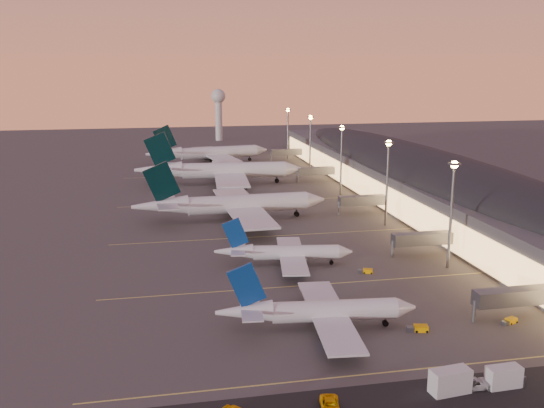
{
  "coord_description": "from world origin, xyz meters",
  "views": [
    {
      "loc": [
        -32.09,
        -127.05,
        47.49
      ],
      "look_at": [
        2.0,
        45.0,
        7.0
      ],
      "focal_mm": 40.0,
      "sensor_mm": 36.0,
      "label": 1
    }
  ],
  "objects_px": {
    "airliner_wide_mid": "(220,171)",
    "catering_truck_b": "(505,377)",
    "baggage_tug_a": "(418,328)",
    "baggage_tug_b": "(510,321)",
    "airliner_narrow_north": "(284,253)",
    "service_van_e": "(475,383)",
    "radar_tower": "(219,106)",
    "baggage_tug_c": "(366,271)",
    "airliner_wide_far": "(209,153)",
    "airliner_narrow_south": "(317,311)",
    "airliner_wide_near": "(232,205)",
    "catering_truck_a": "(452,381)",
    "service_van_d": "(330,406)"
  },
  "relations": [
    {
      "from": "service_van_e",
      "to": "airliner_wide_far",
      "type": "bearing_deg",
      "value": 5.08
    },
    {
      "from": "airliner_wide_mid",
      "to": "baggage_tug_c",
      "type": "distance_m",
      "value": 116.04
    },
    {
      "from": "baggage_tug_b",
      "to": "airliner_wide_far",
      "type": "bearing_deg",
      "value": 80.57
    },
    {
      "from": "radar_tower",
      "to": "baggage_tug_b",
      "type": "xyz_separation_m",
      "value": [
        22.31,
        -291.94,
        -21.43
      ]
    },
    {
      "from": "baggage_tug_c",
      "to": "catering_truck_a",
      "type": "bearing_deg",
      "value": -76.58
    },
    {
      "from": "airliner_narrow_south",
      "to": "airliner_narrow_north",
      "type": "height_order",
      "value": "airliner_narrow_south"
    },
    {
      "from": "airliner_wide_far",
      "to": "catering_truck_a",
      "type": "relative_size",
      "value": 8.91
    },
    {
      "from": "airliner_wide_far",
      "to": "catering_truck_b",
      "type": "xyz_separation_m",
      "value": [
        23.83,
        -221.38,
        -3.52
      ]
    },
    {
      "from": "airliner_narrow_north",
      "to": "airliner_wide_mid",
      "type": "xyz_separation_m",
      "value": [
        -3.84,
        104.56,
        2.47
      ]
    },
    {
      "from": "radar_tower",
      "to": "airliner_narrow_north",
      "type": "bearing_deg",
      "value": -92.77
    },
    {
      "from": "airliner_narrow_north",
      "to": "airliner_wide_mid",
      "type": "height_order",
      "value": "airliner_wide_mid"
    },
    {
      "from": "baggage_tug_c",
      "to": "catering_truck_b",
      "type": "xyz_separation_m",
      "value": [
        3.07,
        -52.71,
        1.07
      ]
    },
    {
      "from": "baggage_tug_a",
      "to": "baggage_tug_c",
      "type": "relative_size",
      "value": 1.13
    },
    {
      "from": "baggage_tug_a",
      "to": "baggage_tug_b",
      "type": "height_order",
      "value": "baggage_tug_a"
    },
    {
      "from": "airliner_wide_near",
      "to": "service_van_e",
      "type": "distance_m",
      "value": 109.74
    },
    {
      "from": "airliner_narrow_south",
      "to": "catering_truck_b",
      "type": "distance_m",
      "value": 33.81
    },
    {
      "from": "airliner_wide_far",
      "to": "catering_truck_a",
      "type": "bearing_deg",
      "value": -95.29
    },
    {
      "from": "airliner_narrow_north",
      "to": "catering_truck_b",
      "type": "xyz_separation_m",
      "value": [
        20.68,
        -62.08,
        -1.58
      ]
    },
    {
      "from": "airliner_narrow_south",
      "to": "catering_truck_b",
      "type": "xyz_separation_m",
      "value": [
        22.44,
        -25.22,
        -1.91
      ]
    },
    {
      "from": "airliner_wide_near",
      "to": "airliner_wide_mid",
      "type": "bearing_deg",
      "value": 85.01
    },
    {
      "from": "airliner_wide_near",
      "to": "baggage_tug_b",
      "type": "relative_size",
      "value": 17.21
    },
    {
      "from": "baggage_tug_b",
      "to": "baggage_tug_c",
      "type": "relative_size",
      "value": 0.98
    },
    {
      "from": "airliner_narrow_north",
      "to": "airliner_wide_far",
      "type": "distance_m",
      "value": 159.34
    },
    {
      "from": "baggage_tug_a",
      "to": "service_van_e",
      "type": "xyz_separation_m",
      "value": [
        -0.08,
        -20.37,
        0.26
      ]
    },
    {
      "from": "airliner_narrow_north",
      "to": "service_van_d",
      "type": "bearing_deg",
      "value": -87.44
    },
    {
      "from": "airliner_wide_near",
      "to": "baggage_tug_c",
      "type": "xyz_separation_m",
      "value": [
        24.3,
        -54.92,
        -4.55
      ]
    },
    {
      "from": "radar_tower",
      "to": "service_van_d",
      "type": "xyz_separation_m",
      "value": [
        -19.26,
        -313.8,
        -21.08
      ]
    },
    {
      "from": "airliner_narrow_north",
      "to": "service_van_e",
      "type": "height_order",
      "value": "airliner_narrow_north"
    },
    {
      "from": "catering_truck_a",
      "to": "service_van_d",
      "type": "bearing_deg",
      "value": 177.15
    },
    {
      "from": "airliner_narrow_south",
      "to": "baggage_tug_c",
      "type": "height_order",
      "value": "airliner_narrow_south"
    },
    {
      "from": "airliner_wide_mid",
      "to": "catering_truck_b",
      "type": "bearing_deg",
      "value": -77.53
    },
    {
      "from": "baggage_tug_b",
      "to": "catering_truck_b",
      "type": "xyz_separation_m",
      "value": [
        -13.74,
        -20.55,
        1.08
      ]
    },
    {
      "from": "radar_tower",
      "to": "baggage_tug_a",
      "type": "distance_m",
      "value": 292.58
    },
    {
      "from": "airliner_narrow_north",
      "to": "baggage_tug_a",
      "type": "height_order",
      "value": "airliner_narrow_north"
    },
    {
      "from": "airliner_wide_near",
      "to": "catering_truck_b",
      "type": "xyz_separation_m",
      "value": [
        27.37,
        -107.63,
        -3.48
      ]
    },
    {
      "from": "airliner_wide_mid",
      "to": "catering_truck_b",
      "type": "height_order",
      "value": "airliner_wide_mid"
    },
    {
      "from": "airliner_narrow_north",
      "to": "radar_tower",
      "type": "bearing_deg",
      "value": 96.24
    },
    {
      "from": "radar_tower",
      "to": "service_van_e",
      "type": "relative_size",
      "value": 5.75
    },
    {
      "from": "service_van_e",
      "to": "airliner_narrow_south",
      "type": "bearing_deg",
      "value": 35.68
    },
    {
      "from": "airliner_wide_mid",
      "to": "catering_truck_a",
      "type": "bearing_deg",
      "value": -80.46
    },
    {
      "from": "radar_tower",
      "to": "baggage_tug_b",
      "type": "distance_m",
      "value": 293.58
    },
    {
      "from": "catering_truck_b",
      "to": "service_van_e",
      "type": "height_order",
      "value": "catering_truck_b"
    },
    {
      "from": "airliner_wide_mid",
      "to": "baggage_tug_c",
      "type": "xyz_separation_m",
      "value": [
        21.45,
        -113.93,
        -5.11
      ]
    },
    {
      "from": "airliner_wide_far",
      "to": "service_van_e",
      "type": "distance_m",
      "value": 221.9
    },
    {
      "from": "baggage_tug_a",
      "to": "airliner_wide_near",
      "type": "bearing_deg",
      "value": 116.82
    },
    {
      "from": "catering_truck_b",
      "to": "airliner_wide_mid",
      "type": "bearing_deg",
      "value": 95.92
    },
    {
      "from": "radar_tower",
      "to": "baggage_tug_c",
      "type": "bearing_deg",
      "value": -88.79
    },
    {
      "from": "airliner_wide_far",
      "to": "radar_tower",
      "type": "height_order",
      "value": "radar_tower"
    },
    {
      "from": "airliner_wide_mid",
      "to": "baggage_tug_b",
      "type": "relative_size",
      "value": 19.17
    },
    {
      "from": "airliner_wide_mid",
      "to": "baggage_tug_a",
      "type": "relative_size",
      "value": 16.58
    }
  ]
}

